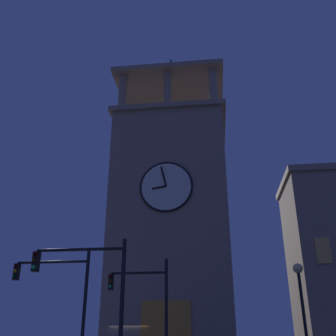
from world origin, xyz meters
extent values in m
cube|color=gray|center=(-2.37, -2.39, 9.23)|extent=(8.72, 7.01, 18.46)
cube|color=gray|center=(-2.37, -2.39, 18.66)|extent=(9.32, 7.61, 0.40)
cylinder|color=gray|center=(-6.13, 0.51, 20.59)|extent=(0.70, 0.70, 3.44)
cylinder|color=gray|center=(-2.37, 0.51, 20.59)|extent=(0.70, 0.70, 3.44)
cylinder|color=gray|center=(1.38, 0.51, 20.59)|extent=(0.70, 0.70, 3.44)
cylinder|color=gray|center=(-6.13, -5.30, 20.59)|extent=(0.70, 0.70, 3.44)
cylinder|color=gray|center=(-2.37, -5.30, 20.59)|extent=(0.70, 0.70, 3.44)
cylinder|color=gray|center=(1.38, -5.30, 20.59)|extent=(0.70, 0.70, 3.44)
cube|color=gray|center=(-2.37, -2.39, 22.51)|extent=(9.32, 7.61, 0.40)
cylinder|color=black|center=(-2.37, -2.39, 24.38)|extent=(0.12, 0.12, 3.34)
cylinder|color=silver|center=(-2.37, 1.17, 11.85)|extent=(3.72, 0.12, 3.72)
torus|color=black|center=(-2.37, 1.19, 11.85)|extent=(3.88, 0.16, 3.88)
cube|color=black|center=(-1.87, 1.27, 11.76)|extent=(1.03, 0.06, 0.29)
cube|color=black|center=(-2.19, 1.27, 12.62)|extent=(0.48, 0.06, 1.57)
cube|color=orange|center=(-2.37, 1.06, 2.00)|extent=(3.20, 0.24, 4.00)
cube|color=#E0B259|center=(-13.13, -0.79, 7.37)|extent=(1.00, 0.12, 1.80)
cylinder|color=black|center=(-2.27, 13.22, 2.57)|extent=(0.16, 0.16, 5.14)
cylinder|color=black|center=(-0.56, 13.22, 4.79)|extent=(3.41, 0.12, 0.12)
cube|color=black|center=(1.15, 13.22, 4.37)|extent=(0.22, 0.30, 0.75)
sphere|color=#360505|center=(1.15, 13.40, 4.64)|extent=(0.16, 0.16, 0.16)
sphere|color=#392705|center=(1.15, 13.40, 4.39)|extent=(0.16, 0.16, 0.16)
sphere|color=#18C154|center=(1.15, 13.40, 4.14)|extent=(0.16, 0.16, 0.16)
cylinder|color=black|center=(-3.23, 8.01, 2.68)|extent=(0.16, 0.16, 5.36)
cylinder|color=black|center=(-1.85, 8.01, 4.70)|extent=(2.76, 0.12, 0.12)
cube|color=black|center=(-0.47, 8.01, 4.27)|extent=(0.22, 0.30, 0.75)
sphere|color=#360505|center=(-0.47, 8.19, 4.55)|extent=(0.16, 0.16, 0.16)
sphere|color=#392705|center=(-0.47, 8.19, 4.30)|extent=(0.16, 0.16, 0.16)
sphere|color=#18C154|center=(-0.47, 8.19, 4.05)|extent=(0.16, 0.16, 0.16)
cylinder|color=black|center=(0.24, 9.70, 2.77)|extent=(0.16, 0.16, 5.53)
cylinder|color=black|center=(1.96, 9.70, 5.00)|extent=(3.44, 0.12, 0.12)
cube|color=black|center=(3.67, 9.70, 4.58)|extent=(0.22, 0.30, 0.75)
sphere|color=#360505|center=(3.67, 9.88, 4.85)|extent=(0.16, 0.16, 0.16)
sphere|color=orange|center=(3.67, 9.88, 4.60)|extent=(0.16, 0.16, 0.16)
sphere|color=#063316|center=(3.67, 9.88, 4.35)|extent=(0.16, 0.16, 0.16)
cylinder|color=black|center=(-9.30, 9.22, 2.18)|extent=(0.14, 0.14, 4.35)
sphere|color=#F9DB8C|center=(-9.30, 9.22, 4.57)|extent=(0.44, 0.44, 0.44)
camera|label=1|loc=(-5.65, 27.90, 1.57)|focal=42.68mm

